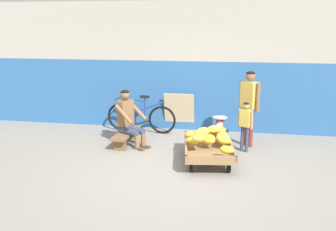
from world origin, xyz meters
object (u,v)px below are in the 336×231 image
object	(u,v)px
low_bench	(126,135)
plastic_crate	(219,138)
shopping_bag	(222,145)
bicycle_near_left	(141,117)
banana_cart	(208,149)
customer_adult	(249,100)
weighing_scale	(220,124)
vendor_seated	(129,118)
customer_child	(245,121)
sign_board	(179,112)

from	to	relation	value
low_bench	plastic_crate	world-z (taller)	plastic_crate
plastic_crate	shopping_bag	distance (m)	0.37
bicycle_near_left	shopping_bag	xyz separation A→B (m)	(1.90, -1.02, -0.23)
plastic_crate	banana_cart	bearing A→B (deg)	-99.44
customer_adult	plastic_crate	bearing A→B (deg)	-176.10
shopping_bag	plastic_crate	bearing A→B (deg)	101.54
shopping_bag	bicycle_near_left	bearing A→B (deg)	151.85
banana_cart	weighing_scale	xyz separation A→B (m)	(0.16, 0.99, 0.21)
vendor_seated	shopping_bag	size ratio (longest dim) A/B	4.75
vendor_seated	customer_adult	world-z (taller)	customer_adult
low_bench	customer_child	world-z (taller)	customer_child
banana_cart	vendor_seated	xyz separation A→B (m)	(-1.66, 0.65, 0.33)
sign_board	low_bench	bearing A→B (deg)	-125.71
weighing_scale	bicycle_near_left	bearing A→B (deg)	160.33
sign_board	customer_adult	distance (m)	1.88
low_bench	sign_board	bearing A→B (deg)	54.29
weighing_scale	low_bench	bearing A→B (deg)	-171.20
plastic_crate	customer_adult	xyz separation A→B (m)	(0.56, 0.04, 0.80)
banana_cart	shopping_bag	bearing A→B (deg)	69.00
banana_cart	weighing_scale	bearing A→B (deg)	80.54
sign_board	bicycle_near_left	bearing A→B (deg)	-158.77
vendor_seated	sign_board	world-z (taller)	vendor_seated
banana_cart	plastic_crate	distance (m)	1.01
bicycle_near_left	shopping_bag	world-z (taller)	bicycle_near_left
vendor_seated	plastic_crate	distance (m)	1.90
vendor_seated	customer_adult	xyz separation A→B (m)	(2.39, 0.38, 0.38)
banana_cart	bicycle_near_left	distance (m)	2.34
shopping_bag	low_bench	bearing A→B (deg)	177.96
weighing_scale	customer_child	bearing A→B (deg)	-33.11
customer_child	banana_cart	bearing A→B (deg)	-134.67
weighing_scale	customer_adult	xyz separation A→B (m)	(0.56, 0.04, 0.50)
shopping_bag	weighing_scale	bearing A→B (deg)	101.58
low_bench	bicycle_near_left	bearing A→B (deg)	85.68
customer_child	weighing_scale	bearing A→B (deg)	146.89
vendor_seated	customer_adult	size ratio (longest dim) A/B	0.75
sign_board	banana_cart	bearing A→B (deg)	-67.46
bicycle_near_left	banana_cart	bearing A→B (deg)	-44.62
plastic_crate	weighing_scale	bearing A→B (deg)	-90.00
banana_cart	sign_board	bearing A→B (deg)	112.54
vendor_seated	weighing_scale	world-z (taller)	vendor_seated
banana_cart	customer_adult	xyz separation A→B (m)	(0.73, 1.03, 0.71)
sign_board	shopping_bag	size ratio (longest dim) A/B	3.68
weighing_scale	bicycle_near_left	distance (m)	1.95
banana_cart	customer_adult	distance (m)	1.45
banana_cart	low_bench	xyz separation A→B (m)	(-1.74, 0.69, -0.04)
sign_board	customer_child	distance (m)	1.98
plastic_crate	weighing_scale	distance (m)	0.30
customer_adult	shopping_bag	size ratio (longest dim) A/B	6.38
banana_cart	bicycle_near_left	size ratio (longest dim) A/B	0.93
customer_adult	weighing_scale	bearing A→B (deg)	-175.99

